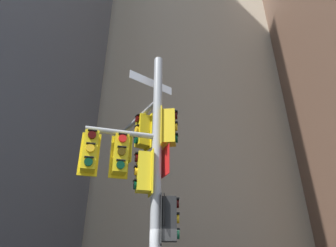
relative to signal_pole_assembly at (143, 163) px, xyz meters
name	(u,v)px	position (x,y,z in m)	size (l,w,h in m)	color
building_mid_block	(195,98)	(2.49, 23.59, 17.00)	(17.88, 17.88, 42.42)	tan
signal_pole_assembly	(143,163)	(0.00, 0.00, 0.00)	(2.46, 3.04, 7.52)	#9EA0A3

